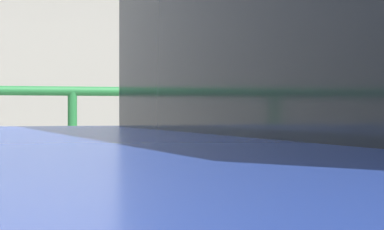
# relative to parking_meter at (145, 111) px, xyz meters

# --- Properties ---
(parking_meter) EXTENTS (0.19, 0.20, 1.36)m
(parking_meter) POSITION_rel_parking_meter_xyz_m (0.00, 0.00, 0.00)
(parking_meter) COLOR slate
(parking_meter) RESTS_ON sidewalk_curb
(pedestrian_at_meter) EXTENTS (0.61, 0.64, 1.67)m
(pedestrian_at_meter) POSITION_rel_parking_meter_xyz_m (0.48, 0.04, -0.06)
(pedestrian_at_meter) COLOR #1E233F
(pedestrian_at_meter) RESTS_ON sidewalk_curb
(background_railing) EXTENTS (24.06, 0.06, 1.16)m
(background_railing) POSITION_rel_parking_meter_xyz_m (0.15, 2.33, -0.17)
(background_railing) COLOR #1E602D
(background_railing) RESTS_ON sidewalk_curb
(backdrop_wall) EXTENTS (32.00, 0.50, 2.63)m
(backdrop_wall) POSITION_rel_parking_meter_xyz_m (0.15, 4.09, 0.16)
(backdrop_wall) COLOR gray
(backdrop_wall) RESTS_ON ground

